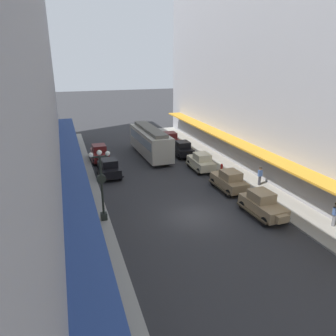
% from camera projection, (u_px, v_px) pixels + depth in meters
% --- Properties ---
extents(ground_plane, '(200.00, 200.00, 0.00)m').
position_uv_depth(ground_plane, '(194.00, 216.00, 23.34)').
color(ground_plane, '#2D2D30').
extents(sidewalk_left, '(3.00, 60.00, 0.15)m').
position_uv_depth(sidewalk_left, '(91.00, 232.00, 21.05)').
color(sidewalk_left, '#99968E').
rests_on(sidewalk_left, ground).
extents(sidewalk_right, '(3.00, 60.00, 0.15)m').
position_uv_depth(sidewalk_right, '(279.00, 201.00, 25.58)').
color(sidewalk_right, '#99968E').
rests_on(sidewalk_right, ground).
extents(building_row_left, '(4.30, 60.00, 22.54)m').
position_uv_depth(building_row_left, '(20.00, 54.00, 16.54)').
color(building_row_left, '#939399').
rests_on(building_row_left, ground).
extents(building_row_right, '(4.30, 60.00, 23.73)m').
position_uv_depth(building_row_right, '(330.00, 46.00, 22.53)').
color(building_row_right, '#939399').
rests_on(building_row_right, ground).
extents(parked_car_0, '(2.19, 4.28, 1.84)m').
position_uv_depth(parked_car_0, '(100.00, 153.00, 35.58)').
color(parked_car_0, '#591919').
rests_on(parked_car_0, ground).
extents(parked_car_1, '(2.26, 4.30, 1.84)m').
position_uv_depth(parked_car_1, '(170.00, 139.00, 41.98)').
color(parked_car_1, '#591919').
rests_on(parked_car_1, ground).
extents(parked_car_2, '(2.25, 4.30, 1.84)m').
position_uv_depth(parked_car_2, '(182.00, 148.00, 37.42)').
color(parked_car_2, black).
rests_on(parked_car_2, ground).
extents(parked_car_3, '(2.25, 4.30, 1.84)m').
position_uv_depth(parked_car_3, '(109.00, 167.00, 30.90)').
color(parked_car_3, black).
rests_on(parked_car_3, ground).
extents(parked_car_4, '(2.20, 4.28, 1.84)m').
position_uv_depth(parked_car_4, '(201.00, 161.00, 32.74)').
color(parked_car_4, beige).
rests_on(parked_car_4, ground).
extents(parked_car_5, '(2.25, 4.30, 1.84)m').
position_uv_depth(parked_car_5, '(229.00, 180.00, 27.66)').
color(parked_car_5, '#997F5B').
rests_on(parked_car_5, ground).
extents(parked_car_6, '(2.27, 4.31, 1.84)m').
position_uv_depth(parked_car_6, '(263.00, 204.00, 23.14)').
color(parked_car_6, '#997F5B').
rests_on(parked_car_6, ground).
extents(streetcar, '(2.75, 9.66, 3.46)m').
position_uv_depth(streetcar, '(150.00, 141.00, 37.07)').
color(streetcar, '#ADA899').
rests_on(streetcar, ground).
extents(lamp_post_with_clock, '(1.42, 0.44, 5.16)m').
position_uv_depth(lamp_post_with_clock, '(101.00, 183.00, 21.62)').
color(lamp_post_with_clock, black).
rests_on(lamp_post_with_clock, sidewalk_left).
extents(fire_hydrant, '(0.24, 0.24, 0.82)m').
position_uv_depth(fire_hydrant, '(222.00, 168.00, 32.00)').
color(fire_hydrant, '#B21E19').
rests_on(fire_hydrant, sidewalk_right).
extents(pedestrian_0, '(0.36, 0.28, 1.67)m').
position_uv_depth(pedestrian_0, '(335.00, 214.00, 21.42)').
color(pedestrian_0, slate).
rests_on(pedestrian_0, sidewalk_right).
extents(pedestrian_1, '(0.36, 0.28, 1.67)m').
position_uv_depth(pedestrian_1, '(260.00, 176.00, 28.44)').
color(pedestrian_1, '#2D2D33').
rests_on(pedestrian_1, sidewalk_right).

